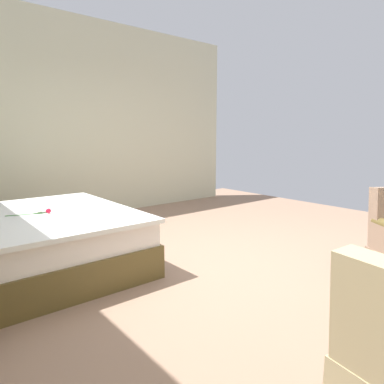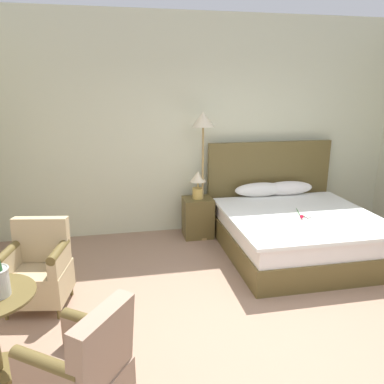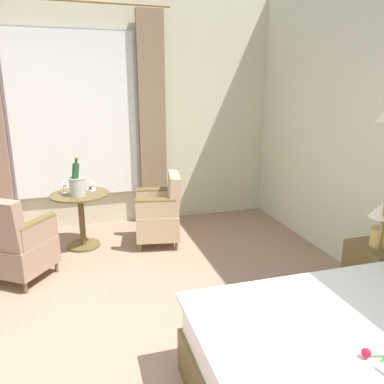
% 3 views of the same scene
% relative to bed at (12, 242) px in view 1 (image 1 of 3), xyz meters
% --- Properties ---
extents(ground_plane, '(7.56, 7.56, 0.00)m').
position_rel_bed_xyz_m(ground_plane, '(-1.03, -1.68, -0.33)').
color(ground_plane, '#96755F').
extents(wall_far_side, '(0.12, 5.62, 3.16)m').
position_rel_bed_xyz_m(wall_far_side, '(2.05, -1.68, 1.25)').
color(wall_far_side, beige).
rests_on(wall_far_side, ground).
extents(bed, '(1.94, 2.04, 1.36)m').
position_rel_bed_xyz_m(bed, '(0.00, 0.00, 0.00)').
color(bed, brown).
rests_on(bed, ground).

